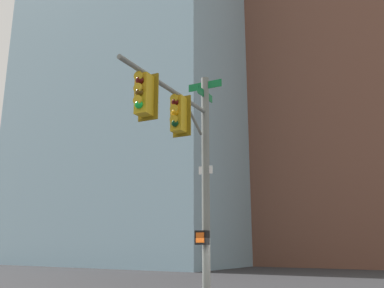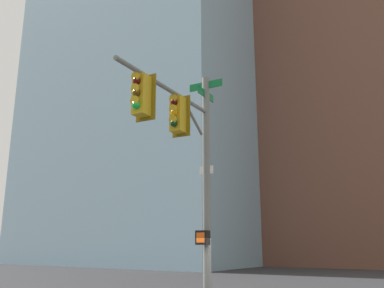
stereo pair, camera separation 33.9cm
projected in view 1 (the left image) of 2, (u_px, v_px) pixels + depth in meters
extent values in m
cylinder|color=slate|center=(206.00, 195.00, 12.32)|extent=(0.24, 0.24, 7.48)
cylinder|color=slate|center=(170.00, 89.00, 11.03)|extent=(0.51, 4.41, 0.12)
cylinder|color=slate|center=(194.00, 119.00, 12.15)|extent=(0.18, 1.04, 0.75)
cube|color=#0F6B33|center=(205.00, 86.00, 13.15)|extent=(1.15, 0.13, 0.24)
cube|color=#0F6B33|center=(205.00, 94.00, 13.08)|extent=(0.12, 1.04, 0.24)
cube|color=white|center=(206.00, 170.00, 12.51)|extent=(0.45, 0.07, 0.24)
cube|color=gold|center=(179.00, 114.00, 11.34)|extent=(0.37, 0.37, 1.00)
cube|color=#775E0F|center=(182.00, 116.00, 11.51)|extent=(0.55, 0.09, 1.16)
sphere|color=#470A07|center=(175.00, 102.00, 11.24)|extent=(0.20, 0.20, 0.20)
cylinder|color=gold|center=(174.00, 98.00, 11.20)|extent=(0.23, 0.06, 0.23)
sphere|color=#F29E0C|center=(175.00, 112.00, 11.16)|extent=(0.20, 0.20, 0.20)
cylinder|color=gold|center=(174.00, 109.00, 11.13)|extent=(0.23, 0.06, 0.23)
sphere|color=#0A3819|center=(175.00, 123.00, 11.09)|extent=(0.20, 0.20, 0.20)
cylinder|color=gold|center=(174.00, 119.00, 11.06)|extent=(0.23, 0.06, 0.23)
cube|color=gold|center=(144.00, 95.00, 9.87)|extent=(0.37, 0.37, 1.00)
cube|color=#775E0F|center=(148.00, 97.00, 10.04)|extent=(0.55, 0.09, 1.16)
sphere|color=#470A07|center=(140.00, 80.00, 9.77)|extent=(0.20, 0.20, 0.20)
cylinder|color=gold|center=(138.00, 76.00, 9.73)|extent=(0.23, 0.06, 0.23)
sphere|color=#4C330A|center=(139.00, 92.00, 9.70)|extent=(0.20, 0.20, 0.20)
cylinder|color=gold|center=(138.00, 88.00, 9.66)|extent=(0.23, 0.06, 0.23)
sphere|color=green|center=(139.00, 104.00, 9.62)|extent=(0.20, 0.20, 0.20)
cylinder|color=gold|center=(137.00, 100.00, 9.59)|extent=(0.23, 0.06, 0.23)
cube|color=black|center=(202.00, 238.00, 11.80)|extent=(0.38, 0.28, 0.40)
cube|color=#EA5914|center=(200.00, 238.00, 11.68)|extent=(0.25, 0.04, 0.28)
cube|color=brown|center=(313.00, 72.00, 55.35)|extent=(26.13, 14.95, 49.61)
cube|color=brown|center=(143.00, 109.00, 57.14)|extent=(17.36, 15.37, 41.09)
cube|color=#8CB2C6|center=(163.00, 34.00, 65.84)|extent=(31.37, 31.90, 69.99)
cube|color=#4C3328|center=(137.00, 105.00, 62.64)|extent=(18.00, 15.33, 45.91)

